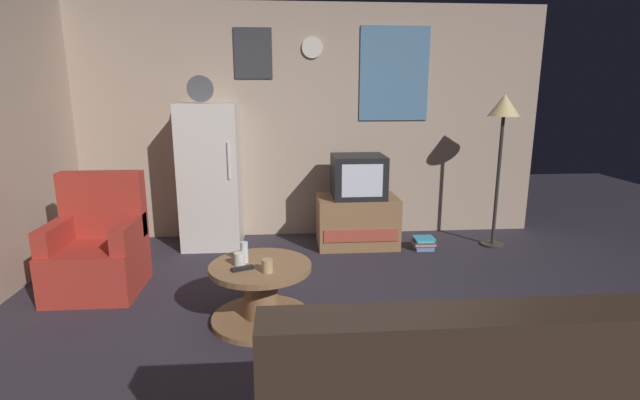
{
  "coord_description": "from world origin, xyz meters",
  "views": [
    {
      "loc": [
        -0.28,
        -2.83,
        1.62
      ],
      "look_at": [
        0.01,
        0.9,
        0.75
      ],
      "focal_mm": 26.36,
      "sensor_mm": 36.0,
      "label": 1
    }
  ],
  "objects_px": {
    "wine_glass": "(244,252)",
    "book_stack": "(424,243)",
    "crt_tv": "(358,176)",
    "remote_control": "(243,268)",
    "standing_lamp": "(503,117)",
    "armchair": "(98,250)",
    "mug_ceramic_tan": "(267,266)",
    "fridge": "(211,175)",
    "coffee_table": "(261,293)",
    "mug_ceramic_white": "(240,259)",
    "tv_stand": "(357,221)"
  },
  "relations": [
    {
      "from": "standing_lamp",
      "to": "armchair",
      "type": "distance_m",
      "value": 3.99
    },
    {
      "from": "coffee_table",
      "to": "mug_ceramic_tan",
      "type": "xyz_separation_m",
      "value": [
        0.06,
        -0.15,
        0.26
      ]
    },
    {
      "from": "fridge",
      "to": "mug_ceramic_tan",
      "type": "distance_m",
      "value": 2.06
    },
    {
      "from": "tv_stand",
      "to": "coffee_table",
      "type": "relative_size",
      "value": 1.17
    },
    {
      "from": "fridge",
      "to": "mug_ceramic_tan",
      "type": "bearing_deg",
      "value": -71.77
    },
    {
      "from": "armchair",
      "to": "coffee_table",
      "type": "bearing_deg",
      "value": -26.54
    },
    {
      "from": "crt_tv",
      "to": "remote_control",
      "type": "distance_m",
      "value": 2.06
    },
    {
      "from": "remote_control",
      "to": "book_stack",
      "type": "bearing_deg",
      "value": 19.78
    },
    {
      "from": "mug_ceramic_tan",
      "to": "fridge",
      "type": "bearing_deg",
      "value": 108.23
    },
    {
      "from": "coffee_table",
      "to": "remote_control",
      "type": "bearing_deg",
      "value": -140.41
    },
    {
      "from": "mug_ceramic_white",
      "to": "book_stack",
      "type": "distance_m",
      "value": 2.32
    },
    {
      "from": "remote_control",
      "to": "tv_stand",
      "type": "bearing_deg",
      "value": 36.66
    },
    {
      "from": "tv_stand",
      "to": "mug_ceramic_tan",
      "type": "bearing_deg",
      "value": -116.48
    },
    {
      "from": "book_stack",
      "to": "mug_ceramic_white",
      "type": "bearing_deg",
      "value": -140.44
    },
    {
      "from": "wine_glass",
      "to": "book_stack",
      "type": "relative_size",
      "value": 0.68
    },
    {
      "from": "armchair",
      "to": "standing_lamp",
      "type": "bearing_deg",
      "value": 12.6
    },
    {
      "from": "tv_stand",
      "to": "mug_ceramic_tan",
      "type": "height_order",
      "value": "tv_stand"
    },
    {
      "from": "mug_ceramic_tan",
      "to": "armchair",
      "type": "height_order",
      "value": "armchair"
    },
    {
      "from": "fridge",
      "to": "wine_glass",
      "type": "relative_size",
      "value": 11.8
    },
    {
      "from": "remote_control",
      "to": "fridge",
      "type": "bearing_deg",
      "value": 82.02
    },
    {
      "from": "armchair",
      "to": "tv_stand",
      "type": "bearing_deg",
      "value": 22.58
    },
    {
      "from": "fridge",
      "to": "crt_tv",
      "type": "bearing_deg",
      "value": -5.71
    },
    {
      "from": "coffee_table",
      "to": "book_stack",
      "type": "xyz_separation_m",
      "value": [
        1.62,
        1.45,
        -0.15
      ]
    },
    {
      "from": "coffee_table",
      "to": "tv_stand",
      "type": "bearing_deg",
      "value": 60.05
    },
    {
      "from": "book_stack",
      "to": "remote_control",
      "type": "bearing_deg",
      "value": -138.31
    },
    {
      "from": "mug_ceramic_tan",
      "to": "wine_glass",
      "type": "bearing_deg",
      "value": 129.89
    },
    {
      "from": "fridge",
      "to": "standing_lamp",
      "type": "xyz_separation_m",
      "value": [
        2.99,
        -0.27,
        0.6
      ]
    },
    {
      "from": "coffee_table",
      "to": "mug_ceramic_tan",
      "type": "relative_size",
      "value": 8.0
    },
    {
      "from": "book_stack",
      "to": "tv_stand",
      "type": "bearing_deg",
      "value": 164.2
    },
    {
      "from": "standing_lamp",
      "to": "coffee_table",
      "type": "xyz_separation_m",
      "value": [
        -2.4,
        -1.52,
        -1.14
      ]
    },
    {
      "from": "coffee_table",
      "to": "mug_ceramic_white",
      "type": "bearing_deg",
      "value": -177.83
    },
    {
      "from": "standing_lamp",
      "to": "book_stack",
      "type": "xyz_separation_m",
      "value": [
        -0.78,
        -0.07,
        -1.29
      ]
    },
    {
      "from": "coffee_table",
      "to": "crt_tv",
      "type": "bearing_deg",
      "value": 59.95
    },
    {
      "from": "tv_stand",
      "to": "remote_control",
      "type": "height_order",
      "value": "tv_stand"
    },
    {
      "from": "crt_tv",
      "to": "remote_control",
      "type": "bearing_deg",
      "value": -121.52
    },
    {
      "from": "wine_glass",
      "to": "mug_ceramic_white",
      "type": "relative_size",
      "value": 1.67
    },
    {
      "from": "crt_tv",
      "to": "remote_control",
      "type": "xyz_separation_m",
      "value": [
        -1.07,
        -1.74,
        -0.31
      ]
    },
    {
      "from": "remote_control",
      "to": "book_stack",
      "type": "distance_m",
      "value": 2.36
    },
    {
      "from": "crt_tv",
      "to": "wine_glass",
      "type": "bearing_deg",
      "value": -123.75
    },
    {
      "from": "tv_stand",
      "to": "mug_ceramic_white",
      "type": "xyz_separation_m",
      "value": [
        -1.09,
        -1.65,
        0.21
      ]
    },
    {
      "from": "standing_lamp",
      "to": "remote_control",
      "type": "bearing_deg",
      "value": -147.24
    },
    {
      "from": "mug_ceramic_white",
      "to": "book_stack",
      "type": "height_order",
      "value": "mug_ceramic_white"
    },
    {
      "from": "fridge",
      "to": "book_stack",
      "type": "distance_m",
      "value": 2.34
    },
    {
      "from": "remote_control",
      "to": "coffee_table",
      "type": "bearing_deg",
      "value": 17.68
    },
    {
      "from": "crt_tv",
      "to": "coffee_table",
      "type": "xyz_separation_m",
      "value": [
        -0.95,
        -1.64,
        -0.54
      ]
    },
    {
      "from": "wine_glass",
      "to": "book_stack",
      "type": "height_order",
      "value": "wine_glass"
    },
    {
      "from": "crt_tv",
      "to": "mug_ceramic_tan",
      "type": "height_order",
      "value": "crt_tv"
    },
    {
      "from": "armchair",
      "to": "mug_ceramic_tan",
      "type": "bearing_deg",
      "value": -30.26
    },
    {
      "from": "fridge",
      "to": "remote_control",
      "type": "distance_m",
      "value": 1.97
    },
    {
      "from": "wine_glass",
      "to": "armchair",
      "type": "distance_m",
      "value": 1.41
    }
  ]
}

